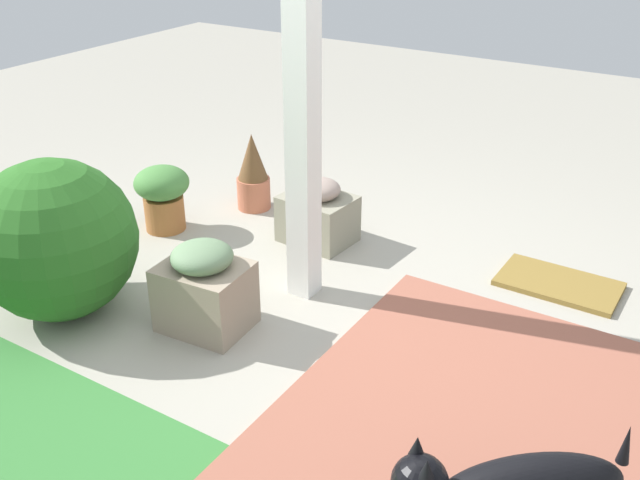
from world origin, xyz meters
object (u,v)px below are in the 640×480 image
object	(u,v)px
terracotta_pot_broad	(163,194)
doormat	(559,284)
terracotta_pot_spiky	(253,173)
round_shrub	(55,240)
stone_planter_mid	(205,289)
porch_pillar	(302,84)
stone_planter_nearest	(318,213)

from	to	relation	value
terracotta_pot_broad	doormat	size ratio (longest dim) A/B	0.66
terracotta_pot_spiky	doormat	world-z (taller)	terracotta_pot_spiky
round_shrub	doormat	bearing A→B (deg)	-142.98
round_shrub	doormat	world-z (taller)	round_shrub
stone_planter_mid	round_shrub	distance (m)	0.80
stone_planter_mid	round_shrub	xyz separation A→B (m)	(0.73, 0.27, 0.19)
round_shrub	terracotta_pot_broad	size ratio (longest dim) A/B	1.95
porch_pillar	round_shrub	size ratio (longest dim) A/B	2.78
round_shrub	terracotta_pot_broad	distance (m)	1.04
stone_planter_nearest	doormat	size ratio (longest dim) A/B	0.70
stone_planter_mid	terracotta_pot_spiky	bearing A→B (deg)	-62.85
porch_pillar	stone_planter_nearest	size ratio (longest dim) A/B	5.10
porch_pillar	terracotta_pot_spiky	bearing A→B (deg)	-39.88
stone_planter_nearest	doormat	xyz separation A→B (m)	(-1.44, -0.23, -0.17)
porch_pillar	round_shrub	bearing A→B (deg)	40.46
stone_planter_nearest	terracotta_pot_spiky	distance (m)	0.67
stone_planter_mid	terracotta_pot_spiky	distance (m)	1.46
round_shrub	porch_pillar	bearing A→B (deg)	-139.54
porch_pillar	round_shrub	distance (m)	1.46
stone_planter_mid	terracotta_pot_broad	xyz separation A→B (m)	(0.95, -0.73, 0.02)
porch_pillar	terracotta_pot_broad	bearing A→B (deg)	-8.78
stone_planter_mid	round_shrub	size ratio (longest dim) A/B	0.57
terracotta_pot_spiky	doormat	distance (m)	2.09
porch_pillar	stone_planter_mid	xyz separation A→B (m)	(0.23, 0.55, -0.93)
doormat	terracotta_pot_spiky	bearing A→B (deg)	1.10
stone_planter_nearest	stone_planter_mid	xyz separation A→B (m)	(-0.03, 1.11, 0.03)
porch_pillar	round_shrub	world-z (taller)	porch_pillar
terracotta_pot_spiky	porch_pillar	bearing A→B (deg)	140.12
stone_planter_nearest	doormat	distance (m)	1.47
terracotta_pot_spiky	stone_planter_mid	bearing A→B (deg)	117.15
porch_pillar	terracotta_pot_broad	distance (m)	1.51
porch_pillar	stone_planter_nearest	distance (m)	1.15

